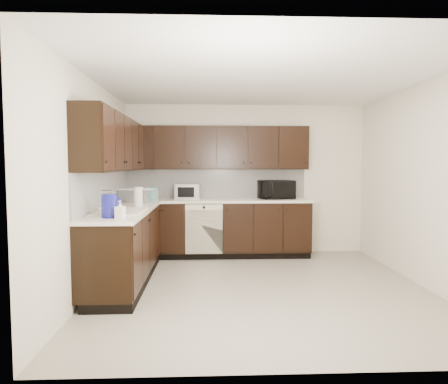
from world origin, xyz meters
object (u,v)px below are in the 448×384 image
(microwave, at_px, (276,190))
(blue_pitcher, at_px, (109,206))
(sink, at_px, (120,217))
(toaster_oven, at_px, (188,192))
(storage_bin, at_px, (137,195))

(microwave, distance_m, blue_pitcher, 3.10)
(sink, height_order, microwave, microwave)
(toaster_oven, bearing_deg, sink, -106.46)
(microwave, relative_size, blue_pitcher, 2.19)
(sink, xyz_separation_m, blue_pitcher, (-0.00, -0.48, 0.18))
(blue_pitcher, bearing_deg, microwave, 61.68)
(microwave, distance_m, toaster_oven, 1.44)
(storage_bin, relative_size, blue_pitcher, 2.02)
(microwave, relative_size, storage_bin, 1.08)
(microwave, height_order, blue_pitcher, microwave)
(sink, bearing_deg, blue_pitcher, -90.49)
(sink, bearing_deg, storage_bin, 91.02)
(sink, distance_m, toaster_oven, 1.89)
(blue_pitcher, bearing_deg, sink, 105.55)
(toaster_oven, bearing_deg, microwave, 5.96)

